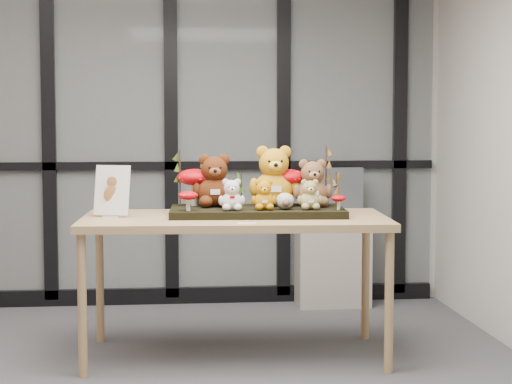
{
  "coord_description": "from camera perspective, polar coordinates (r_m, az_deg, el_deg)",
  "views": [
    {
      "loc": [
        0.38,
        -4.5,
        1.43
      ],
      "look_at": [
        0.92,
        0.83,
        0.98
      ],
      "focal_mm": 65.0,
      "sensor_mm": 36.0,
      "label": 1
    }
  ],
  "objects": [
    {
      "name": "bear_small_yellow",
      "position": [
        5.37,
        0.49,
        -0.07
      ],
      "size": [
        0.15,
        0.14,
        0.19
      ],
      "primitive_type": null,
      "rotation": [
        0.0,
        0.0,
        -0.06
      ],
      "color": "#C87C0A",
      "rests_on": "diorama_tray"
    },
    {
      "name": "room_shell",
      "position": [
        4.52,
        -10.71,
        7.86
      ],
      "size": [
        5.0,
        5.0,
        5.0
      ],
      "color": "#B3B2A9",
      "rests_on": "floor"
    },
    {
      "name": "sprig_dry_far_right",
      "position": [
        5.62,
        4.33,
        0.99
      ],
      "size": [
        0.05,
        0.05,
        0.36
      ],
      "primitive_type": null,
      "color": "brown",
      "rests_on": "diorama_tray"
    },
    {
      "name": "bear_tan_back",
      "position": [
        5.57,
        3.5,
        0.71
      ],
      "size": [
        0.25,
        0.23,
        0.31
      ],
      "primitive_type": null,
      "rotation": [
        0.0,
        0.0,
        -0.06
      ],
      "color": "brown",
      "rests_on": "diorama_tray"
    },
    {
      "name": "mushroom_back_right",
      "position": [
        5.65,
        2.01,
        0.42
      ],
      "size": [
        0.22,
        0.22,
        0.24
      ],
      "primitive_type": null,
      "color": "#AB050B",
      "rests_on": "diorama_tray"
    },
    {
      "name": "mushroom_back_left",
      "position": [
        5.62,
        -3.77,
        0.42
      ],
      "size": [
        0.22,
        0.22,
        0.25
      ],
      "primitive_type": null,
      "color": "#AB050B",
      "rests_on": "diorama_tray"
    },
    {
      "name": "sprig_dry_mid_right",
      "position": [
        5.5,
        4.95,
        0.13
      ],
      "size": [
        0.05,
        0.05,
        0.21
      ],
      "primitive_type": null,
      "color": "brown",
      "rests_on": "diorama_tray"
    },
    {
      "name": "mushroom_front_right",
      "position": [
        5.39,
        5.11,
        -0.59
      ],
      "size": [
        0.09,
        0.09,
        0.1
      ],
      "primitive_type": null,
      "color": "#AB050B",
      "rests_on": "diorama_tray"
    },
    {
      "name": "monitor",
      "position": [
        6.93,
        4.75,
        0.18
      ],
      "size": [
        0.45,
        0.05,
        0.32
      ],
      "color": "#4A4D51",
      "rests_on": "cabinet"
    },
    {
      "name": "diorama_tray",
      "position": [
        5.49,
        0.07,
        -1.21
      ],
      "size": [
        1.05,
        0.57,
        0.04
      ],
      "primitive_type": "cube",
      "rotation": [
        0.0,
        0.0,
        -0.06
      ],
      "color": "black",
      "rests_on": "display_table"
    },
    {
      "name": "glass_partition",
      "position": [
        6.98,
        -8.96,
        4.61
      ],
      "size": [
        4.9,
        0.06,
        2.78
      ],
      "color": "#2D383F",
      "rests_on": "floor"
    },
    {
      "name": "bear_beige_small",
      "position": [
        5.39,
        3.32,
        -0.05
      ],
      "size": [
        0.16,
        0.14,
        0.19
      ],
      "primitive_type": null,
      "rotation": [
        0.0,
        0.0,
        -0.06
      ],
      "color": "tan",
      "rests_on": "diorama_tray"
    },
    {
      "name": "sprig_green_far_left",
      "position": [
        5.61,
        -4.7,
        0.85
      ],
      "size": [
        0.05,
        0.05,
        0.33
      ],
      "primitive_type": null,
      "color": "#18360C",
      "rests_on": "diorama_tray"
    },
    {
      "name": "plush_cream_hedgehog",
      "position": [
        5.4,
        1.79,
        -0.51
      ],
      "size": [
        0.09,
        0.08,
        0.11
      ],
      "primitive_type": null,
      "rotation": [
        0.0,
        0.0,
        -0.06
      ],
      "color": "beige",
      "rests_on": "diorama_tray"
    },
    {
      "name": "cabinet",
      "position": [
        6.98,
        4.74,
        -4.08
      ],
      "size": [
        0.54,
        0.31,
        0.71
      ],
      "primitive_type": "cube",
      "color": "gray",
      "rests_on": "floor"
    },
    {
      "name": "display_table",
      "position": [
        5.43,
        -1.3,
        -2.19
      ],
      "size": [
        1.83,
        0.99,
        0.84
      ],
      "rotation": [
        0.0,
        0.0,
        -0.06
      ],
      "color": "#A17957",
      "rests_on": "floor"
    },
    {
      "name": "bear_white_bow",
      "position": [
        5.34,
        -1.51,
        -0.06
      ],
      "size": [
        0.16,
        0.15,
        0.2
      ],
      "primitive_type": null,
      "rotation": [
        0.0,
        0.0,
        -0.06
      ],
      "color": "silver",
      "rests_on": "diorama_tray"
    },
    {
      "name": "mushroom_front_left",
      "position": [
        5.33,
        -4.2,
        -0.49
      ],
      "size": [
        0.11,
        0.11,
        0.13
      ],
      "primitive_type": null,
      "color": "#AB050B",
      "rests_on": "diorama_tray"
    },
    {
      "name": "sign_holder",
      "position": [
        5.46,
        -8.85,
        -0.05
      ],
      "size": [
        0.22,
        0.13,
        0.3
      ],
      "rotation": [
        0.0,
        0.0,
        -0.33
      ],
      "color": "silver",
      "rests_on": "display_table"
    },
    {
      "name": "bear_brown_medium",
      "position": [
        5.56,
        -2.58,
        0.88
      ],
      "size": [
        0.28,
        0.25,
        0.35
      ],
      "primitive_type": null,
      "rotation": [
        0.0,
        0.0,
        -0.06
      ],
      "color": "#4C200B",
      "rests_on": "diorama_tray"
    },
    {
      "name": "sprig_green_centre",
      "position": [
        5.68,
        -0.91,
        0.23
      ],
      "size": [
        0.05,
        0.05,
        0.2
      ],
      "primitive_type": null,
      "color": "#18360C",
      "rests_on": "diorama_tray"
    },
    {
      "name": "sprig_green_mid_left",
      "position": [
        5.66,
        -3.13,
        0.63
      ],
      "size": [
        0.05,
        0.05,
        0.28
      ],
      "primitive_type": null,
      "color": "#18360C",
      "rests_on": "diorama_tray"
    },
    {
      "name": "bear_pooh_yellow",
      "position": [
        5.6,
        1.1,
        1.19
      ],
      "size": [
        0.32,
        0.29,
        0.4
      ],
      "primitive_type": null,
      "rotation": [
        0.0,
        0.0,
        -0.06
      ],
      "color": "orange",
      "rests_on": "diorama_tray"
    },
    {
      "name": "label_card",
      "position": [
        5.07,
        -0.58,
        -1.94
      ],
      "size": [
        0.1,
        0.03,
        0.0
      ],
      "primitive_type": "cube",
      "color": "white",
      "rests_on": "display_table"
    }
  ]
}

